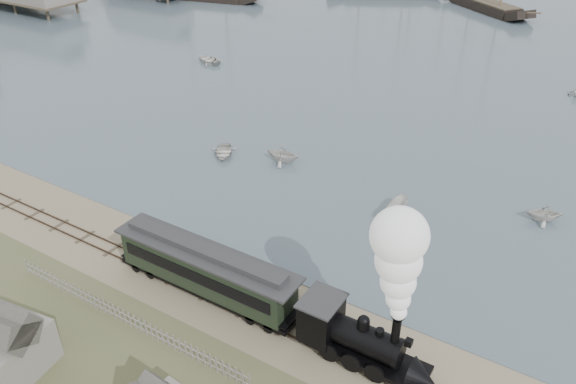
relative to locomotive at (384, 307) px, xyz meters
The scene contains 12 objects.
ground 9.72m from the locomotive, 166.37° to the left, with size 600.00×600.00×0.00m, color tan.
rail_track 9.49m from the locomotive, behind, with size 120.00×1.80×0.16m.
picket_fence_west 16.28m from the locomotive, 161.27° to the right, with size 19.00×0.10×1.20m, color gray, non-canonical shape.
shed_left 21.83m from the locomotive, 148.92° to the right, with size 5.00×4.00×4.10m, color gray, non-canonical shape.
locomotive is the anchor object (origin of this frame).
passenger_coach 12.52m from the locomotive, behind, with size 13.54×2.61×3.29m.
beached_dinghy 9.33m from the locomotive, 162.96° to the left, with size 3.41×2.44×0.71m, color silver.
rowboat_0 28.83m from the locomotive, 145.10° to the left, with size 3.51×2.51×0.73m, color silver.
rowboat_1 25.76m from the locomotive, 134.30° to the left, with size 3.24×2.80×1.71m, color silver.
rowboat_2 16.36m from the locomotive, 109.03° to the left, with size 3.41×1.28×1.32m, color silver.
rowboat_4 21.72m from the locomotive, 76.17° to the left, with size 2.82×2.43×1.49m, color silver.
rowboat_6 56.66m from the locomotive, 138.34° to the left, with size 4.19×2.99×0.87m, color silver.
Camera 1 is at (15.57, -23.48, 25.26)m, focal length 35.00 mm.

